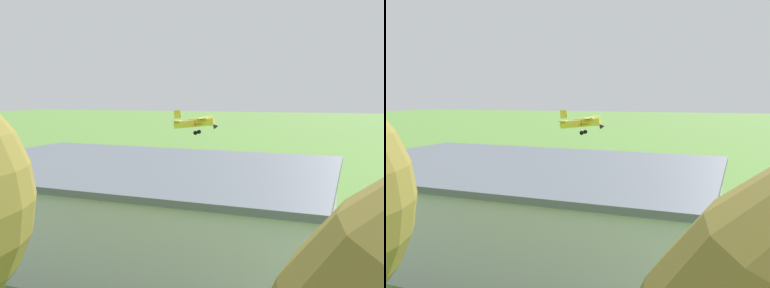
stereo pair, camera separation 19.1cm
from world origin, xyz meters
The scene contains 13 objects.
ground_plane centered at (0.00, 0.00, 0.00)m, with size 400.00×400.00×0.00m, color #568438.
hangar centered at (-3.03, 38.97, 2.82)m, with size 25.89×17.19×5.63m.
biplane centered at (5.30, 2.90, 5.93)m, with size 7.29×8.70×3.78m.
car_red centered at (-14.18, 25.42, 0.79)m, with size 2.02×3.99×1.49m.
car_yellow centered at (-7.18, 23.19, 0.79)m, with size 2.41×4.39×1.49m.
car_green centered at (-1.07, 22.76, 0.80)m, with size 2.19×4.50×1.51m.
car_orange centered at (6.30, 25.06, 0.85)m, with size 2.01×3.96×1.65m.
car_grey centered at (12.76, 23.59, 0.82)m, with size 2.53×4.19×1.58m.
car_black centered at (19.71, 22.72, 0.82)m, with size 2.06×4.24×1.57m.
person_near_hangar_door centered at (-11.98, 19.23, 0.83)m, with size 0.39×0.39×1.66m.
person_at_fence_line centered at (1.89, 20.61, 0.88)m, with size 0.52×0.52×1.75m.
person_walking_on_apron centered at (1.47, 19.57, 0.88)m, with size 0.52×0.52×1.75m.
person_crossing_taxiway centered at (-3.25, 20.48, 0.75)m, with size 0.44×0.44×1.53m.
Camera 2 is at (-15.89, 63.30, 10.04)m, focal length 38.87 mm.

